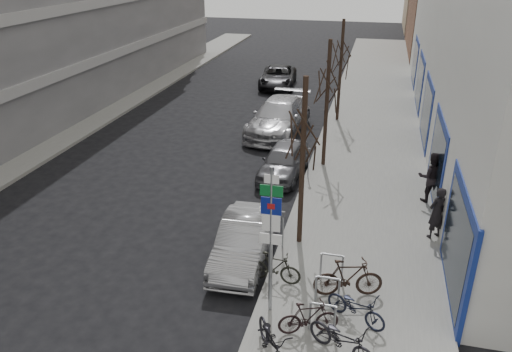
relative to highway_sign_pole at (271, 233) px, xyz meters
The scene contains 24 objects.
ground 3.44m from the highway_sign_pole, behind, with size 120.00×120.00×0.00m, color black.
sidewalk_east 10.50m from the highway_sign_pole, 78.15° to the left, with size 5.00×70.00×0.15m, color slate.
sidewalk_west 16.90m from the highway_sign_pole, 143.24° to the left, with size 3.00×70.00×0.15m, color slate.
brick_building_far 41.42m from the highway_sign_pole, 75.16° to the left, with size 12.00×14.00×8.00m, color brown.
highway_sign_pole is the anchor object (origin of this frame).
bike_rack 2.36m from the highway_sign_pole, 23.59° to the left, with size 0.66×2.26×0.83m.
tree_near 3.88m from the highway_sign_pole, 86.74° to the left, with size 1.80×1.80×5.50m.
tree_mid 10.15m from the highway_sign_pole, 88.86° to the left, with size 1.80×1.80×5.50m.
tree_far 16.59m from the highway_sign_pole, 89.31° to the left, with size 1.80×1.80×5.50m.
meter_front 3.39m from the highway_sign_pole, 94.75° to the left, with size 0.10×0.08×1.27m.
meter_mid 8.65m from the highway_sign_pole, 91.68° to the left, with size 0.10×0.08×1.27m.
meter_back 14.10m from the highway_sign_pole, 91.02° to the left, with size 0.10×0.08×1.27m.
bike_near_left 2.43m from the highway_sign_pole, 76.56° to the right, with size 0.55×1.83×1.12m, color black.
bike_near_right 2.23m from the highway_sign_pole, 29.75° to the right, with size 0.45×1.52×0.92m, color black.
bike_mid_curb 2.83m from the highway_sign_pole, ahead, with size 0.49×1.63×1.00m, color black.
bike_mid_inner 2.20m from the highway_sign_pole, 97.06° to the left, with size 0.46×1.56×0.95m, color black.
bike_far_curb 2.87m from the highway_sign_pole, 31.32° to the right, with size 0.54×1.80×1.10m, color black.
bike_far_inner 2.79m from the highway_sign_pole, 29.48° to the left, with size 0.56×1.89×1.15m, color black.
parked_car_front 3.19m from the highway_sign_pole, 119.74° to the left, with size 1.41×4.06×1.34m, color #95969A.
parked_car_mid 9.02m from the highway_sign_pole, 98.56° to the left, with size 1.59×3.95×1.34m, color #535359.
parked_car_back 14.36m from the highway_sign_pole, 100.50° to the left, with size 2.40×5.91×1.71m, color #A8A8AD.
lane_car 23.94m from the highway_sign_pole, 100.96° to the left, with size 2.30×4.99×1.39m, color black.
pedestrian_near 6.68m from the highway_sign_pole, 47.57° to the left, with size 0.64×0.42×1.76m, color black.
pedestrian_far 8.77m from the highway_sign_pole, 59.48° to the left, with size 0.72×0.49×1.95m, color black.
Camera 1 is at (4.52, -10.19, 8.68)m, focal length 35.00 mm.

